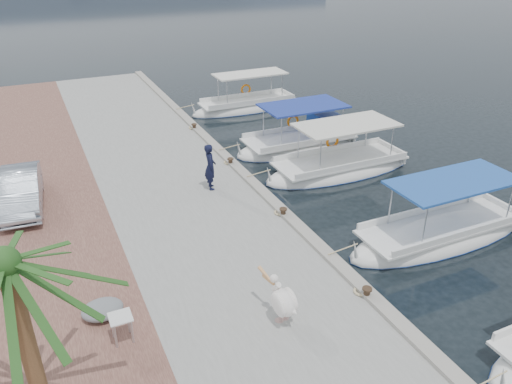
# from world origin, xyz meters

# --- Properties ---
(ground) EXTENTS (400.00, 400.00, 0.00)m
(ground) POSITION_xyz_m (0.00, 0.00, 0.00)
(ground) COLOR black
(ground) RESTS_ON ground
(concrete_quay) EXTENTS (6.00, 40.00, 0.50)m
(concrete_quay) POSITION_xyz_m (-3.00, 5.00, 0.25)
(concrete_quay) COLOR gray
(concrete_quay) RESTS_ON ground
(quay_curb) EXTENTS (0.44, 40.00, 0.12)m
(quay_curb) POSITION_xyz_m (-0.22, 5.00, 0.56)
(quay_curb) COLOR gray
(quay_curb) RESTS_ON concrete_quay
(cobblestone_strip) EXTENTS (4.00, 40.00, 0.50)m
(cobblestone_strip) POSITION_xyz_m (-8.00, 5.00, 0.25)
(cobblestone_strip) COLOR brown
(cobblestone_strip) RESTS_ON ground
(fishing_caique_b) EXTENTS (7.50, 2.27, 2.83)m
(fishing_caique_b) POSITION_xyz_m (4.34, -1.43, 0.12)
(fishing_caique_b) COLOR white
(fishing_caique_b) RESTS_ON ground
(fishing_caique_c) EXTENTS (7.38, 2.52, 2.83)m
(fishing_caique_c) POSITION_xyz_m (4.28, 4.84, 0.12)
(fishing_caique_c) COLOR white
(fishing_caique_c) RESTS_ON ground
(fishing_caique_d) EXTENTS (6.74, 2.61, 2.83)m
(fishing_caique_d) POSITION_xyz_m (4.07, 8.04, 0.19)
(fishing_caique_d) COLOR white
(fishing_caique_d) RESTS_ON ground
(fishing_caique_e) EXTENTS (7.22, 2.00, 2.83)m
(fishing_caique_e) POSITION_xyz_m (4.20, 14.90, 0.13)
(fishing_caique_e) COLOR white
(fishing_caique_e) RESTS_ON ground
(mooring_bollards) EXTENTS (0.28, 20.28, 0.33)m
(mooring_bollards) POSITION_xyz_m (-0.35, 1.50, 0.69)
(mooring_bollards) COLOR black
(mooring_bollards) RESTS_ON concrete_quay
(pelican) EXTENTS (0.68, 1.56, 1.20)m
(pelican) POSITION_xyz_m (-2.88, -3.31, 1.12)
(pelican) COLOR tan
(pelican) RESTS_ON concrete_quay
(fisherman) EXTENTS (0.56, 0.75, 1.87)m
(fisherman) POSITION_xyz_m (-1.91, 4.74, 1.43)
(fisherman) COLOR black
(fisherman) RESTS_ON concrete_quay
(date_palm) EXTENTS (4.60, 4.60, 4.92)m
(date_palm) POSITION_xyz_m (-8.71, -4.06, 4.48)
(date_palm) COLOR brown
(date_palm) RESTS_ON cobblestone_strip
(parked_car) EXTENTS (1.72, 4.19, 1.35)m
(parked_car) POSITION_xyz_m (-8.80, 6.20, 1.18)
(parked_car) COLOR #AAB5C3
(parked_car) RESTS_ON cobblestone_strip
(tarp_bundle) EXTENTS (1.10, 0.90, 0.40)m
(tarp_bundle) POSITION_xyz_m (-7.12, -1.18, 0.70)
(tarp_bundle) COLOR slate
(tarp_bundle) RESTS_ON cobblestone_strip
(folding_table) EXTENTS (0.55, 0.55, 0.73)m
(folding_table) POSITION_xyz_m (-6.81, -2.30, 1.02)
(folding_table) COLOR silver
(folding_table) RESTS_ON cobblestone_strip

